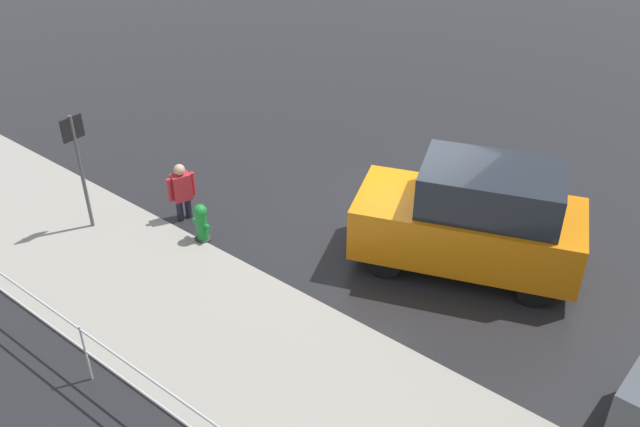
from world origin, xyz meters
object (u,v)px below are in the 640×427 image
Objects in this scene: pedestrian at (182,189)px; sign_post at (78,156)px; moving_hatchback at (473,219)px; fire_hydrant at (201,223)px.

sign_post is (1.17, 1.34, 0.90)m from pedestrian.
moving_hatchback is 3.48× the size of pedestrian.
sign_post is (6.33, 3.46, 0.55)m from moving_hatchback.
pedestrian is at bearing -131.21° from sign_post.
sign_post reaches higher than pedestrian.
sign_post is at bearing 28.66° from moving_hatchback.
pedestrian reaches higher than fire_hydrant.
fire_hydrant is (4.31, 2.43, -0.63)m from moving_hatchback.
fire_hydrant is at bearing -153.00° from sign_post.
pedestrian is at bearing -20.37° from fire_hydrant.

